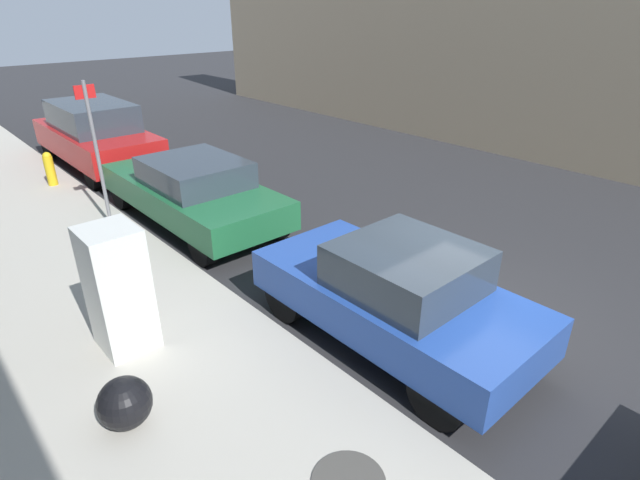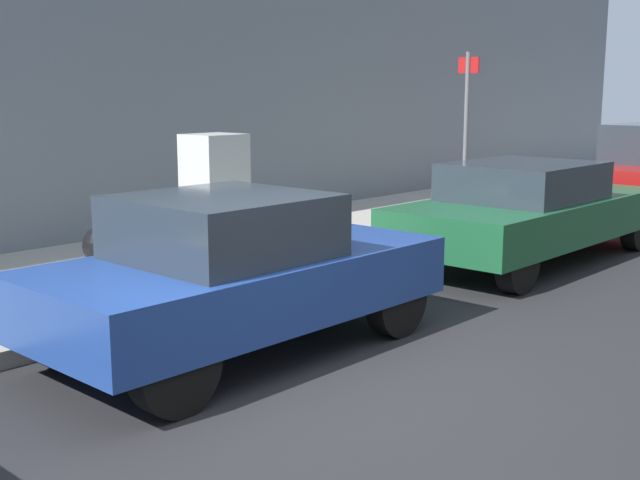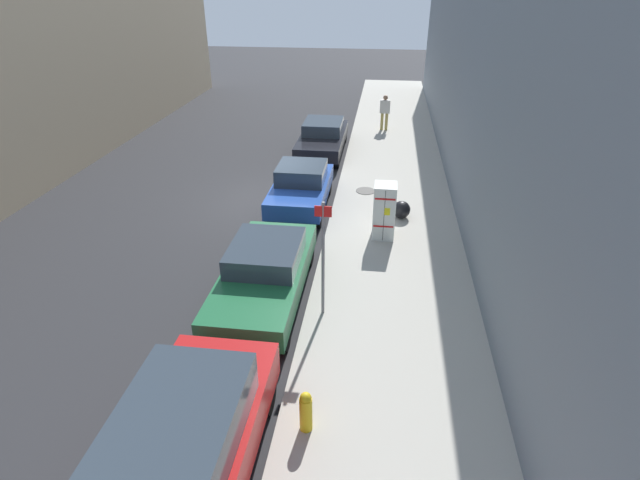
# 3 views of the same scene
# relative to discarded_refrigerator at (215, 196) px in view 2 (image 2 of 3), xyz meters

# --- Properties ---
(ground_plane) EXTENTS (80.00, 80.00, 0.00)m
(ground_plane) POSITION_rel_discarded_refrigerator_xyz_m (3.91, -2.48, -0.99)
(ground_plane) COLOR #28282B
(sidewalk_slab) EXTENTS (4.03, 44.00, 0.17)m
(sidewalk_slab) POSITION_rel_discarded_refrigerator_xyz_m (-0.31, -2.48, -0.90)
(sidewalk_slab) COLOR #B2ADA0
(sidewalk_slab) RESTS_ON ground
(discarded_refrigerator) EXTENTS (0.64, 0.71, 1.64)m
(discarded_refrigerator) POSITION_rel_discarded_refrigerator_xyz_m (0.00, 0.00, 0.00)
(discarded_refrigerator) COLOR silver
(discarded_refrigerator) RESTS_ON sidewalk_slab
(street_sign_post) EXTENTS (0.36, 0.07, 2.78)m
(street_sign_post) POSITION_rel_discarded_refrigerator_xyz_m (1.30, 3.98, 0.73)
(street_sign_post) COLOR slate
(street_sign_post) RESTS_ON sidewalk_slab
(fire_hydrant) EXTENTS (0.22, 0.22, 0.81)m
(fire_hydrant) POSITION_rel_discarded_refrigerator_xyz_m (1.17, 7.31, -0.40)
(fire_hydrant) COLOR gold
(fire_hydrant) RESTS_ON sidewalk_slab
(trash_bag) EXTENTS (0.56, 0.56, 0.56)m
(trash_bag) POSITION_rel_discarded_refrigerator_xyz_m (-0.56, -1.34, -0.54)
(trash_bag) COLOR black
(trash_bag) RESTS_ON sidewalk_slab
(parked_hatchback_blue) EXTENTS (1.78, 3.88, 1.46)m
(parked_hatchback_blue) POSITION_rel_discarded_refrigerator_xyz_m (2.79, -2.11, -0.24)
(parked_hatchback_blue) COLOR #23479E
(parked_hatchback_blue) RESTS_ON ground
(parked_sedan_green) EXTENTS (1.87, 4.76, 1.40)m
(parked_sedan_green) POSITION_rel_discarded_refrigerator_xyz_m (2.79, 3.28, -0.26)
(parked_sedan_green) COLOR #1E6038
(parked_sedan_green) RESTS_ON ground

